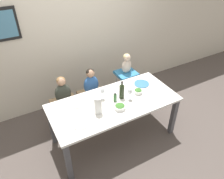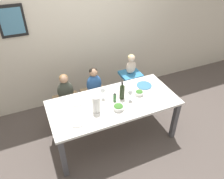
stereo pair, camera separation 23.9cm
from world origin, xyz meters
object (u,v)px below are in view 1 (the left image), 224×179
(chair_right_highchair, at_px, (126,79))
(dinner_plate_front_left, at_px, (80,123))
(wine_bottle, at_px, (122,91))
(wine_glass_far, at_px, (103,91))
(person_baby_right, at_px, (127,63))
(dinner_plate_back_left, at_px, (77,103))
(chair_far_center, at_px, (92,97))
(dinner_plate_back_right, at_px, (142,84))
(paper_towel_roll, at_px, (98,105))
(salad_bowl_large, at_px, (120,107))
(chair_far_left, at_px, (65,106))
(person_child_center, at_px, (91,82))
(person_child_left, at_px, (63,91))
(wine_glass_near, at_px, (130,92))
(salad_bowl_small, at_px, (138,91))

(chair_right_highchair, relative_size, dinner_plate_front_left, 2.90)
(wine_bottle, bearing_deg, wine_glass_far, 156.16)
(person_baby_right, bearing_deg, dinner_plate_back_left, -158.54)
(chair_far_center, relative_size, dinner_plate_back_right, 1.98)
(paper_towel_roll, xyz_separation_m, salad_bowl_large, (0.29, -0.08, -0.09))
(chair_far_center, distance_m, paper_towel_roll, 0.91)
(dinner_plate_front_left, height_order, dinner_plate_back_right, same)
(chair_far_left, bearing_deg, dinner_plate_back_right, -21.96)
(person_child_center, bearing_deg, chair_far_left, -179.91)
(chair_right_highchair, bearing_deg, paper_towel_roll, -140.77)
(person_child_left, relative_size, wine_glass_near, 2.50)
(dinner_plate_back_right, bearing_deg, person_child_center, 145.35)
(salad_bowl_large, distance_m, salad_bowl_small, 0.47)
(person_child_left, relative_size, paper_towel_roll, 1.90)
(wine_glass_near, bearing_deg, chair_far_center, 113.34)
(wine_glass_far, distance_m, salad_bowl_small, 0.56)
(person_child_left, height_order, wine_bottle, wine_bottle)
(wine_bottle, xyz_separation_m, wine_glass_far, (-0.26, 0.11, 0.02))
(dinner_plate_back_left, bearing_deg, chair_far_center, 46.49)
(chair_far_left, relative_size, person_child_left, 0.99)
(wine_glass_far, height_order, dinner_plate_back_right, wine_glass_far)
(person_child_left, height_order, salad_bowl_large, person_child_left)
(wine_glass_far, bearing_deg, paper_towel_roll, -128.13)
(person_baby_right, bearing_deg, salad_bowl_small, -106.80)
(salad_bowl_small, height_order, dinner_plate_front_left, salad_bowl_small)
(chair_far_center, relative_size, wine_glass_far, 2.48)
(person_child_left, distance_m, dinner_plate_back_right, 1.27)
(person_child_left, height_order, dinner_plate_back_right, person_child_left)
(wine_glass_near, bearing_deg, wine_glass_far, 149.90)
(person_baby_right, bearing_deg, chair_right_highchair, -90.00)
(dinner_plate_front_left, bearing_deg, person_child_left, 87.47)
(chair_right_highchair, distance_m, salad_bowl_large, 1.07)
(chair_far_left, height_order, chair_right_highchair, chair_right_highchair)
(wine_glass_far, bearing_deg, dinner_plate_front_left, -146.32)
(person_baby_right, height_order, wine_bottle, person_baby_right)
(chair_right_highchair, xyz_separation_m, dinner_plate_back_right, (-0.00, -0.48, 0.19))
(person_child_left, relative_size, salad_bowl_small, 3.72)
(person_child_center, bearing_deg, wine_glass_far, -94.41)
(person_child_center, relative_size, salad_bowl_large, 3.05)
(chair_far_left, distance_m, person_child_left, 0.31)
(wine_glass_near, relative_size, wine_glass_far, 1.00)
(person_baby_right, distance_m, dinner_plate_back_left, 1.20)
(person_child_center, relative_size, dinner_plate_back_right, 1.99)
(chair_far_left, xyz_separation_m, chair_far_center, (0.49, 0.00, 0.00))
(chair_far_left, relative_size, dinner_plate_back_right, 1.98)
(person_baby_right, bearing_deg, wine_bottle, -127.14)
(chair_far_center, xyz_separation_m, person_child_left, (-0.49, 0.00, 0.31))
(person_child_left, distance_m, dinner_plate_back_left, 0.44)
(person_baby_right, relative_size, salad_bowl_small, 2.80)
(wine_bottle, bearing_deg, chair_far_center, 109.22)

